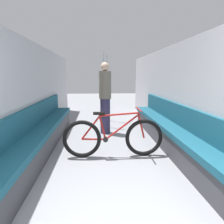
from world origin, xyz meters
The scene contains 8 objects.
wall_left centered at (-1.49, 2.86, 1.05)m, with size 0.10×8.92×2.10m, color #B2B2B7.
wall_right centered at (1.49, 2.86, 1.05)m, with size 0.10×8.92×2.10m, color #B2B2B7.
bench_seat_row_left centered at (-1.26, 2.67, 0.31)m, with size 0.41×4.51×0.89m.
bench_seat_row_right centered at (1.26, 2.67, 0.31)m, with size 0.41×4.51×0.89m.
bicycle centered at (0.08, 2.30, 0.36)m, with size 1.79×0.46×0.88m.
grab_pole_near centered at (-0.01, 4.42, 1.01)m, with size 0.08×0.08×2.08m.
grab_pole_far centered at (0.11, 5.20, 1.01)m, with size 0.08×0.08×2.08m.
passenger_standing centered at (0.00, 3.82, 0.91)m, with size 0.30×0.30×1.76m.
Camera 1 is at (-0.20, -1.10, 1.44)m, focal length 32.00 mm.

